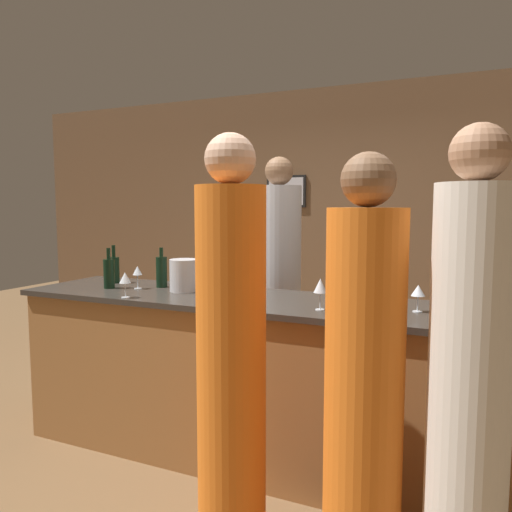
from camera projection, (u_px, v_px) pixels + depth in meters
ground_plane at (258, 459)px, 3.15m from camera, size 14.00×14.00×0.00m
back_wall at (350, 225)px, 5.12m from camera, size 8.00×0.08×2.80m
bar_counter at (258, 380)px, 3.10m from camera, size 3.18×0.75×1.03m
bartender at (279, 296)px, 3.77m from camera, size 0.33×0.33×1.96m
guest_0 at (469, 390)px, 1.90m from camera, size 0.31×0.31×1.90m
guest_1 at (231, 356)px, 2.29m from camera, size 0.32×0.32×1.92m
guest_2 at (364, 386)px, 2.07m from camera, size 0.33×0.33×1.81m
wine_bottle_0 at (162, 271)px, 3.47m from camera, size 0.08×0.08×0.28m
wine_bottle_1 at (109, 273)px, 3.42m from camera, size 0.07×0.07×0.28m
wine_bottle_2 at (114, 269)px, 3.66m from camera, size 0.08×0.08×0.28m
ice_bucket at (184, 275)px, 3.31m from camera, size 0.19×0.19×0.21m
wine_glass_0 at (453, 290)px, 2.57m from camera, size 0.06×0.06×0.17m
wine_glass_1 at (418, 291)px, 2.65m from camera, size 0.07×0.07×0.15m
wine_glass_2 at (125, 279)px, 3.06m from camera, size 0.07×0.07×0.16m
wine_glass_3 at (320, 286)px, 2.70m from camera, size 0.07×0.07×0.17m
wine_glass_4 at (137, 272)px, 3.39m from camera, size 0.06×0.06×0.16m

